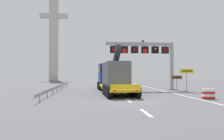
{
  "coord_description": "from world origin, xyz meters",
  "views": [
    {
      "loc": [
        -3.35,
        -18.44,
        2.29
      ],
      "look_at": [
        -0.7,
        7.68,
        2.69
      ],
      "focal_mm": 35.26,
      "sensor_mm": 36.0,
      "label": 1
    }
  ],
  "objects_px": {
    "heavy_haul_truck_yellow": "(112,76)",
    "exit_sign_yellow": "(187,74)",
    "crash_barrier_striped": "(208,94)",
    "tourist_info_sign_brown": "(177,79)",
    "bridge_pylon_distant": "(54,27)",
    "overhead_lane_gantry": "(148,52)"
  },
  "relations": [
    {
      "from": "heavy_haul_truck_yellow",
      "to": "exit_sign_yellow",
      "type": "xyz_separation_m",
      "value": [
        8.99,
        -1.37,
        0.19
      ]
    },
    {
      "from": "exit_sign_yellow",
      "to": "crash_barrier_striped",
      "type": "xyz_separation_m",
      "value": [
        -1.24,
        -7.06,
        -1.73
      ]
    },
    {
      "from": "heavy_haul_truck_yellow",
      "to": "tourist_info_sign_brown",
      "type": "distance_m",
      "value": 9.06
    },
    {
      "from": "tourist_info_sign_brown",
      "to": "bridge_pylon_distant",
      "type": "bearing_deg",
      "value": 117.12
    },
    {
      "from": "heavy_haul_truck_yellow",
      "to": "crash_barrier_striped",
      "type": "height_order",
      "value": "heavy_haul_truck_yellow"
    },
    {
      "from": "crash_barrier_striped",
      "to": "bridge_pylon_distant",
      "type": "bearing_deg",
      "value": 111.83
    },
    {
      "from": "overhead_lane_gantry",
      "to": "heavy_haul_truck_yellow",
      "type": "bearing_deg",
      "value": -154.41
    },
    {
      "from": "heavy_haul_truck_yellow",
      "to": "bridge_pylon_distant",
      "type": "relative_size",
      "value": 0.41
    },
    {
      "from": "heavy_haul_truck_yellow",
      "to": "bridge_pylon_distant",
      "type": "distance_m",
      "value": 52.39
    },
    {
      "from": "heavy_haul_truck_yellow",
      "to": "crash_barrier_striped",
      "type": "bearing_deg",
      "value": -47.4
    },
    {
      "from": "tourist_info_sign_brown",
      "to": "bridge_pylon_distant",
      "type": "xyz_separation_m",
      "value": [
        -23.68,
        46.22,
        16.2
      ]
    },
    {
      "from": "heavy_haul_truck_yellow",
      "to": "overhead_lane_gantry",
      "type": "bearing_deg",
      "value": 25.59
    },
    {
      "from": "heavy_haul_truck_yellow",
      "to": "bridge_pylon_distant",
      "type": "height_order",
      "value": "bridge_pylon_distant"
    },
    {
      "from": "crash_barrier_striped",
      "to": "bridge_pylon_distant",
      "type": "height_order",
      "value": "bridge_pylon_distant"
    },
    {
      "from": "tourist_info_sign_brown",
      "to": "exit_sign_yellow",
      "type": "bearing_deg",
      "value": -88.66
    },
    {
      "from": "overhead_lane_gantry",
      "to": "exit_sign_yellow",
      "type": "bearing_deg",
      "value": -45.67
    },
    {
      "from": "exit_sign_yellow",
      "to": "bridge_pylon_distant",
      "type": "relative_size",
      "value": 0.08
    },
    {
      "from": "tourist_info_sign_brown",
      "to": "bridge_pylon_distant",
      "type": "height_order",
      "value": "bridge_pylon_distant"
    },
    {
      "from": "overhead_lane_gantry",
      "to": "bridge_pylon_distant",
      "type": "xyz_separation_m",
      "value": [
        -19.97,
        45.25,
        12.46
      ]
    },
    {
      "from": "crash_barrier_striped",
      "to": "exit_sign_yellow",
      "type": "bearing_deg",
      "value": 80.01
    },
    {
      "from": "exit_sign_yellow",
      "to": "crash_barrier_striped",
      "type": "relative_size",
      "value": 2.72
    },
    {
      "from": "exit_sign_yellow",
      "to": "tourist_info_sign_brown",
      "type": "height_order",
      "value": "exit_sign_yellow"
    }
  ]
}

